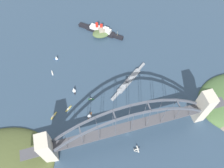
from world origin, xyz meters
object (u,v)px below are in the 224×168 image
ocean_liner (100,30)px  harbor_arch_bridge (129,126)px  naval_cruiser (129,81)px  small_boat_3 (91,99)px  seaplane_taxiing_near_bridge (137,150)px  small_boat_1 (74,90)px  small_boat_4 (89,115)px  small_boat_6 (54,116)px  small_boat_2 (68,109)px  small_boat_5 (52,73)px  small_boat_0 (56,58)px  fort_island_mid_harbor (101,33)px

ocean_liner → harbor_arch_bridge: bearing=-93.4°
naval_cruiser → small_boat_3: naval_cruiser is taller
harbor_arch_bridge → seaplane_taxiing_near_bridge: 37.16m
small_boat_1 → small_boat_4: small_boat_1 is taller
small_boat_1 → small_boat_6: (-35.64, -32.80, -4.11)m
small_boat_2 → small_boat_6: (-22.01, -5.41, 0.01)m
small_boat_1 → small_boat_6: size_ratio=1.01×
small_boat_3 → ocean_liner: bearing=70.3°
harbor_arch_bridge → small_boat_5: size_ratio=26.54×
small_boat_5 → small_boat_6: 76.30m
harbor_arch_bridge → small_boat_6: 111.95m
harbor_arch_bridge → small_boat_1: size_ratio=25.33×
harbor_arch_bridge → small_boat_4: (-44.29, 39.75, -25.93)m
small_boat_0 → fort_island_mid_harbor: bearing=22.1°
harbor_arch_bridge → small_boat_1: bearing=123.5°
harbor_arch_bridge → naval_cruiser: 90.38m
fort_island_mid_harbor → seaplane_taxiing_near_bridge: size_ratio=3.52×
ocean_liner → small_boat_4: ocean_liner is taller
naval_cruiser → seaplane_taxiing_near_bridge: 106.91m
harbor_arch_bridge → small_boat_6: size_ratio=25.47×
small_boat_4 → small_boat_1: bearing=105.7°
small_boat_4 → seaplane_taxiing_near_bridge: bearing=-51.9°
small_boat_6 → harbor_arch_bridge: bearing=-30.2°
fort_island_mid_harbor → seaplane_taxiing_near_bridge: (-6.46, -214.95, -3.49)m
ocean_liner → small_boat_3: ocean_liner is taller
harbor_arch_bridge → small_boat_5: bearing=123.4°
small_boat_4 → small_boat_5: size_ratio=0.99×
small_boat_0 → small_boat_1: (17.18, -69.72, 0.45)m
fort_island_mid_harbor → small_boat_0: 93.12m
small_boat_1 → small_boat_6: bearing=-137.4°
small_boat_5 → harbor_arch_bridge: bearing=-56.6°
small_boat_4 → small_boat_6: 51.23m
small_boat_5 → small_boat_3: bearing=-52.1°
naval_cruiser → small_boat_1: (-85.26, 5.72, 2.35)m
harbor_arch_bridge → small_boat_5: (-85.68, 130.18, -29.88)m
small_boat_5 → fort_island_mid_harbor: bearing=32.4°
small_boat_0 → small_boat_3: size_ratio=1.03×
fort_island_mid_harbor → small_boat_0: fort_island_mid_harbor is taller
naval_cruiser → small_boat_3: 65.46m
small_boat_6 → small_boat_5: bearing=84.3°
harbor_arch_bridge → fort_island_mid_harbor: (11.46, 191.81, -25.16)m
naval_cruiser → small_boat_2: naval_cruiser is taller
seaplane_taxiing_near_bridge → small_boat_3: seaplane_taxiing_near_bridge is taller
small_boat_2 → small_boat_5: small_boat_2 is taller
fort_island_mid_harbor → small_boat_5: bearing=-147.6°
small_boat_0 → small_boat_6: small_boat_0 is taller
seaplane_taxiing_near_bridge → small_boat_1: (-62.63, 110.20, 2.93)m
fort_island_mid_harbor → small_boat_0: bearing=-157.9°
naval_cruiser → small_boat_5: size_ratio=7.21×
fort_island_mid_harbor → small_boat_2: 155.96m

